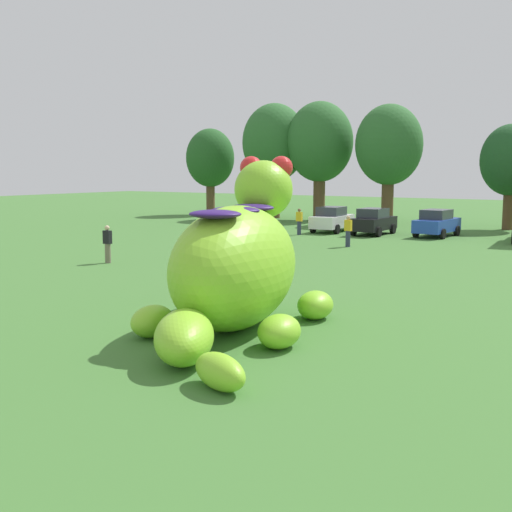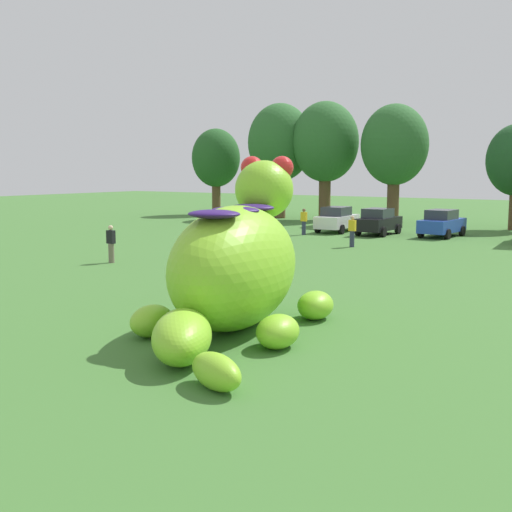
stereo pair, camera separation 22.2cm
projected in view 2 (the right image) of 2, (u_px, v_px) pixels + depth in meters
ground_plane at (220, 326)px, 17.47m from camera, size 160.00×160.00×0.00m
giant_inflatable_creature at (236, 265)px, 17.09m from camera, size 6.19×8.40×4.61m
car_white at (337, 219)px, 43.53m from camera, size 2.15×4.20×1.72m
car_black at (378, 222)px, 41.70m from camera, size 1.95×4.11×1.72m
car_blue at (442, 223)px, 40.37m from camera, size 2.13×4.20×1.72m
tree_far_left at (216, 159)px, 59.91m from camera, size 4.50×4.50×7.99m
tree_left at (280, 143)px, 55.43m from camera, size 5.56×5.56×9.86m
tree_mid_left at (325, 143)px, 53.36m from camera, size 5.53×5.53×9.82m
tree_centre_left at (395, 146)px, 49.76m from camera, size 5.21×5.21×9.25m
spectator_near_inflatable at (111, 244)px, 29.15m from camera, size 0.38×0.26×1.71m
spectator_by_cars at (352, 232)px, 35.09m from camera, size 0.38×0.26×1.71m
spectator_wandering at (304, 222)px, 41.63m from camera, size 0.38×0.26×1.71m
spectator_far_side at (233, 263)px, 23.33m from camera, size 0.38×0.26×1.71m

